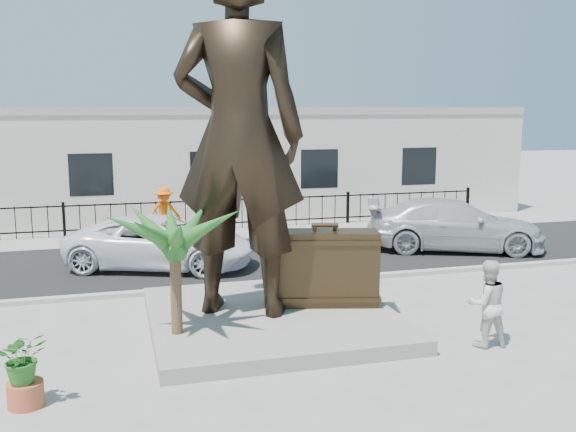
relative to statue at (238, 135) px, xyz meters
name	(u,v)px	position (x,y,z in m)	size (l,w,h in m)	color
ground	(315,346)	(1.15, -1.72, -4.11)	(100.00, 100.00, 0.00)	#9E9991
street	(238,257)	(1.15, 6.28, -4.11)	(40.00, 7.00, 0.01)	black
curb	(263,284)	(1.15, 2.78, -4.05)	(40.00, 0.25, 0.12)	#A5A399
far_sidewalk	(218,233)	(1.15, 10.28, -4.10)	(40.00, 2.50, 0.02)	#9E9991
plinth	(272,318)	(0.65, -0.22, -3.96)	(5.20, 5.20, 0.30)	gray
fence	(214,215)	(1.15, 11.08, -3.51)	(22.00, 0.10, 1.20)	black
building	(199,164)	(1.15, 15.28, -1.91)	(28.00, 7.00, 4.40)	silver
statue	(238,135)	(0.00, 0.00, 0.00)	(2.78, 1.83, 7.63)	black
suitcase	(324,268)	(1.92, 0.00, -2.98)	(2.38, 0.76, 1.67)	#342616
tourist	(487,303)	(4.42, -2.57, -3.24)	(0.85, 0.66, 1.75)	silver
car_white	(161,242)	(-1.27, 5.56, -3.35)	(2.51, 5.45, 1.51)	white
car_silver	(454,225)	(8.29, 5.45, -3.27)	(2.34, 5.75, 1.67)	#B6B7BB
worker	(164,212)	(-0.81, 10.06, -3.17)	(1.19, 0.68, 1.84)	#FF600D
palm_tree	(178,347)	(-1.47, -1.05, -4.11)	(1.80, 1.80, 3.20)	#21561F
planter	(26,394)	(-4.04, -2.96, -3.91)	(0.56, 0.56, 0.40)	#B64F30
shrub	(23,357)	(-4.04, -2.96, -3.30)	(0.75, 0.65, 0.83)	#26611F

